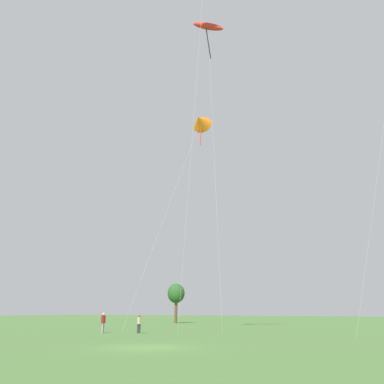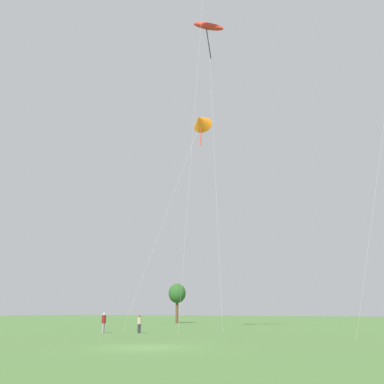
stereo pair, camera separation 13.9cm
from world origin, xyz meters
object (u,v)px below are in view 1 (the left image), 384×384
(person_standing_1, at_px, (139,322))
(kite_flying_3, at_px, (200,121))
(person_standing_2, at_px, (103,321))
(kite_flying_2, at_px, (208,27))
(park_tree_0, at_px, (176,294))

(person_standing_1, distance_m, kite_flying_3, 22.78)
(person_standing_1, bearing_deg, person_standing_2, 149.93)
(person_standing_1, distance_m, person_standing_2, 3.37)
(kite_flying_2, height_order, kite_flying_3, kite_flying_2)
(person_standing_1, height_order, person_standing_2, person_standing_2)
(person_standing_2, xyz_separation_m, kite_flying_2, (9.84, 2.42, 29.28))
(person_standing_1, relative_size, kite_flying_3, 0.07)
(person_standing_1, bearing_deg, kite_flying_3, 15.27)
(kite_flying_2, distance_m, kite_flying_3, 9.96)
(kite_flying_2, bearing_deg, person_standing_1, -169.16)
(kite_flying_3, bearing_deg, park_tree_0, 127.13)
(person_standing_2, xyz_separation_m, park_tree_0, (-10.21, 29.08, 3.57))
(person_standing_2, bearing_deg, kite_flying_2, -95.06)
(person_standing_1, relative_size, park_tree_0, 0.25)
(kite_flying_2, bearing_deg, park_tree_0, 126.96)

